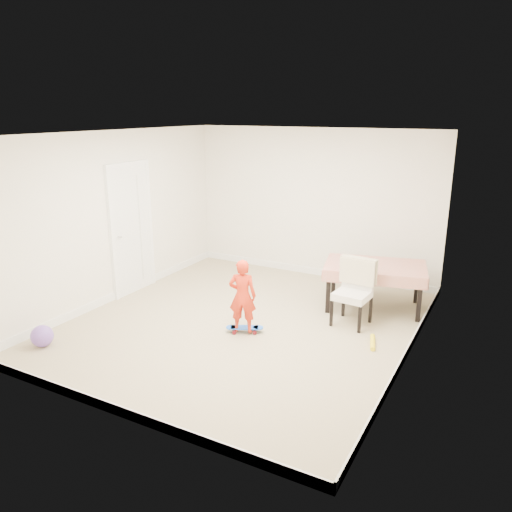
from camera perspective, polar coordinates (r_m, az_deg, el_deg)
The scene contains 17 objects.
ground at distance 7.08m, azimuth -1.49°, elevation -7.69°, with size 5.00×5.00×0.00m, color tan.
ceiling at distance 6.46m, azimuth -1.67°, elevation 13.66°, with size 4.50×5.00×0.04m, color white.
wall_back at distance 8.84m, azimuth 6.48°, elevation 5.97°, with size 4.50×0.04×2.60m, color silver.
wall_front at distance 4.76m, azimuth -16.63°, elevation -3.87°, with size 4.50×0.04×2.60m, color silver.
wall_left at distance 7.97m, azimuth -15.67°, elevation 4.31°, with size 0.04×5.00×2.60m, color silver.
wall_right at distance 5.90m, azimuth 17.56°, elevation -0.01°, with size 0.04×5.00×2.60m, color silver.
door at distance 8.24m, azimuth -14.05°, elevation 2.85°, with size 0.10×0.94×2.11m, color white.
baseboard_back at distance 9.15m, azimuth 6.25°, elevation -1.67°, with size 4.50×0.02×0.12m, color white.
baseboard_front at distance 5.30m, azimuth -15.57°, elevation -16.59°, with size 4.50×0.02×0.12m, color white.
baseboard_left at distance 8.32m, azimuth -15.06°, elevation -4.06°, with size 0.02×5.00×0.12m, color white.
baseboard_right at distance 6.35m, azimuth 16.67°, elevation -10.81°, with size 0.02×5.00×0.12m, color white.
dining_table at distance 7.70m, azimuth 13.32°, elevation -3.38°, with size 1.46×0.92×0.68m, color #BA1709, non-canonical shape.
dining_chair at distance 7.00m, azimuth 10.94°, elevation -4.17°, with size 0.51×0.59×0.93m, color white, non-canonical shape.
skateboard at distance 6.80m, azimuth -1.31°, elevation -8.40°, with size 0.50×0.18×0.08m, color blue, non-canonical shape.
child at distance 6.59m, azimuth -1.55°, elevation -4.87°, with size 0.36×0.24×1.00m, color red.
balloon at distance 6.93m, azimuth -23.26°, elevation -8.40°, with size 0.28×0.28×0.28m, color #764FBD.
foam_toy at distance 6.64m, azimuth 13.18°, elevation -9.58°, with size 0.06×0.06×0.40m, color yellow.
Camera 1 is at (3.22, -5.60, 2.90)m, focal length 35.00 mm.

